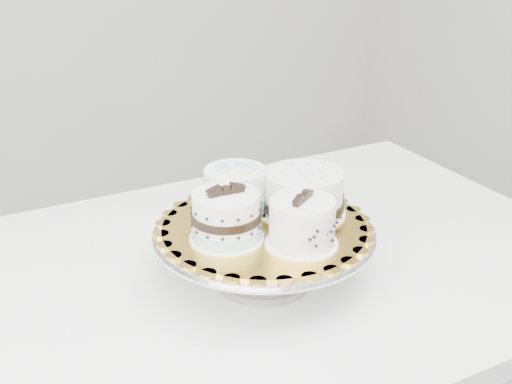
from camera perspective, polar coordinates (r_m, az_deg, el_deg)
table at (r=1.11m, az=0.34°, el=-10.09°), size 1.20×0.88×0.75m
cake_stand at (r=0.98m, az=0.72°, el=-4.71°), size 0.34×0.34×0.09m
cake_board at (r=0.97m, az=0.73°, el=-3.10°), size 0.32×0.32×0.00m
cake_swirl at (r=0.90m, az=4.11°, el=-2.84°), size 0.12×0.12×0.08m
cake_banded at (r=0.92m, az=-2.66°, el=-2.35°), size 0.11×0.11×0.09m
cake_dots at (r=1.00m, az=-1.83°, el=0.18°), size 0.12×0.12×0.07m
cake_ribbon at (r=1.00m, az=4.32°, el=-0.22°), size 0.14×0.13×0.07m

